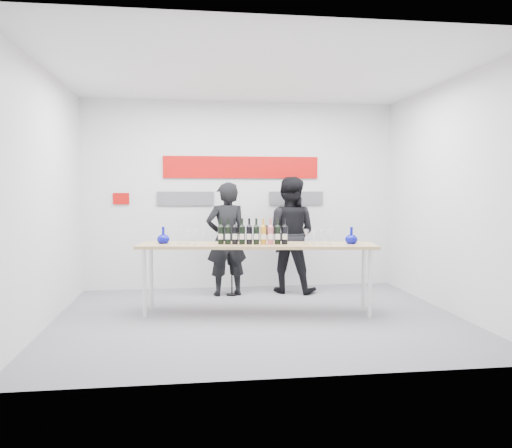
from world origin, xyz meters
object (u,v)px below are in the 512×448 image
(presenter_left, at_px, (226,239))
(mic_stand, at_px, (232,265))
(tasting_table, at_px, (257,249))
(presenter_right, at_px, (289,235))

(presenter_left, height_order, mic_stand, presenter_left)
(tasting_table, distance_m, presenter_left, 1.21)
(tasting_table, bearing_deg, mic_stand, 109.29)
(presenter_left, distance_m, presenter_right, 0.99)
(presenter_left, bearing_deg, mic_stand, 163.16)
(tasting_table, distance_m, presenter_right, 1.45)
(presenter_left, height_order, presenter_right, presenter_right)
(presenter_left, relative_size, presenter_right, 0.95)
(tasting_table, xyz_separation_m, mic_stand, (-0.23, 1.16, -0.38))
(presenter_left, xyz_separation_m, presenter_right, (0.98, 0.11, 0.04))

